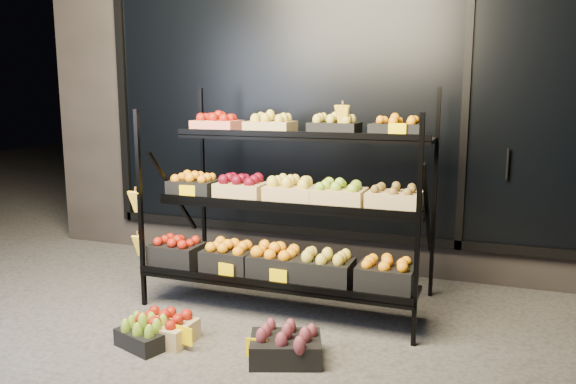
% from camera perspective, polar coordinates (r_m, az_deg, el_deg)
% --- Properties ---
extents(ground, '(24.00, 24.00, 0.00)m').
position_cam_1_polar(ground, '(3.95, -3.16, -14.13)').
color(ground, '#514F4C').
rests_on(ground, ground).
extents(building, '(6.00, 2.08, 3.50)m').
position_cam_1_polar(building, '(6.07, 6.64, 11.18)').
color(building, '#2D2826').
rests_on(building, ground).
extents(display_rack, '(2.18, 1.02, 1.66)m').
position_cam_1_polar(display_rack, '(4.25, -0.25, -1.23)').
color(display_rack, black).
rests_on(display_rack, ground).
extents(tag_floor_a, '(0.13, 0.01, 0.12)m').
position_cam_1_polar(tag_floor_a, '(3.74, -10.48, -14.72)').
color(tag_floor_a, '#FACF00').
rests_on(tag_floor_a, ground).
extents(tag_floor_b, '(0.13, 0.01, 0.12)m').
position_cam_1_polar(tag_floor_b, '(3.53, -3.21, -16.11)').
color(tag_floor_b, '#FACF00').
rests_on(tag_floor_b, ground).
extents(floor_crate_left, '(0.40, 0.31, 0.20)m').
position_cam_1_polar(floor_crate_left, '(3.89, -12.47, -13.22)').
color(floor_crate_left, tan).
rests_on(floor_crate_left, ground).
extents(floor_crate_midleft, '(0.40, 0.35, 0.18)m').
position_cam_1_polar(floor_crate_midleft, '(3.84, -14.33, -13.79)').
color(floor_crate_midleft, black).
rests_on(floor_crate_midleft, ground).
extents(floor_crate_right, '(0.51, 0.44, 0.21)m').
position_cam_1_polar(floor_crate_right, '(3.54, -0.23, -15.27)').
color(floor_crate_right, black).
rests_on(floor_crate_right, ground).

